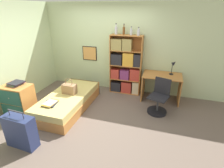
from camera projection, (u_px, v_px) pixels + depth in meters
ground_plane at (91, 112)px, 4.45m from camera, size 14.00×14.00×0.00m
wall_back at (110, 48)px, 5.30m from camera, size 10.00×0.09×2.60m
wall_left at (15, 56)px, 4.48m from camera, size 0.06×10.00×2.60m
bed at (69, 101)px, 4.56m from camera, size 0.96×2.01×0.39m
handbag at (69, 89)px, 4.48m from camera, size 0.35×0.21×0.41m
book_stack_on_bed at (50, 103)px, 4.00m from camera, size 0.33×0.37×0.05m
suitcase at (21, 132)px, 3.24m from camera, size 0.61×0.27×0.77m
dresser at (19, 100)px, 4.19m from camera, size 0.66×0.49×0.77m
magazine_pile_on_dresser at (16, 83)px, 4.08m from camera, size 0.32×0.33×0.07m
bookcase at (125, 67)px, 5.17m from camera, size 0.92×0.31×1.74m
bottle_green at (116, 30)px, 4.85m from camera, size 0.08×0.08×0.30m
bottle_brown at (124, 30)px, 4.79m from camera, size 0.07×0.07×0.29m
bottle_clear at (131, 32)px, 4.73m from camera, size 0.07×0.07×0.22m
bottle_blue at (138, 32)px, 4.65m from camera, size 0.08×0.08×0.22m
desk at (161, 83)px, 4.84m from camera, size 1.03×0.68×0.75m
desk_lamp at (173, 65)px, 4.67m from camera, size 0.16×0.12×0.40m
desk_chair at (158, 102)px, 4.34m from camera, size 0.55×0.55×0.87m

